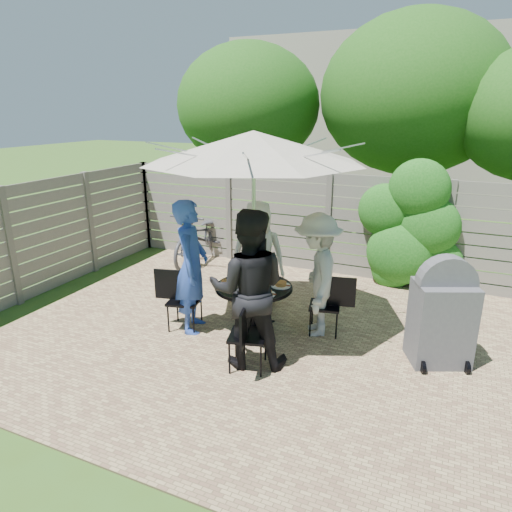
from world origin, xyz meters
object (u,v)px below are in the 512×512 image
at_px(plate_right, 281,285).
at_px(coffee_cup, 262,276).
at_px(person_back, 258,255).
at_px(person_front, 248,290).
at_px(umbrella, 254,147).
at_px(plate_left, 227,283).
at_px(patio_table, 254,300).
at_px(chair_front, 248,349).
at_px(plate_front, 252,294).
at_px(glass_front, 261,288).
at_px(glass_right, 274,278).
at_px(plate_back, 256,274).
at_px(plate_extra, 266,293).
at_px(bbq_grill, 442,316).
at_px(person_left, 192,267).
at_px(person_right, 317,276).
at_px(bicycle, 202,237).
at_px(chair_back, 258,287).
at_px(chair_left, 184,311).
at_px(syrup_jug, 250,279).
at_px(chair_right, 325,316).
at_px(glass_back, 248,274).

xyz_separation_m(plate_right, coffee_cup, (-0.32, 0.12, 0.04)).
height_order(person_back, person_front, person_front).
distance_m(umbrella, plate_left, 1.82).
height_order(patio_table, chair_front, chair_front).
bearing_deg(person_back, umbrella, -90.00).
height_order(plate_left, plate_front, same).
bearing_deg(glass_front, glass_right, 87.05).
bearing_deg(chair_front, plate_left, 25.84).
height_order(person_back, plate_back, person_back).
height_order(plate_back, glass_right, glass_right).
bearing_deg(plate_extra, bbq_grill, 10.38).
bearing_deg(person_left, person_right, -90.00).
xyz_separation_m(glass_right, bicycle, (-2.35, 2.08, -0.22)).
xyz_separation_m(plate_left, bbq_grill, (2.68, 0.28, -0.08)).
bearing_deg(person_left, glass_right, -84.50).
distance_m(chair_back, plate_left, 1.12).
bearing_deg(chair_left, plate_left, 6.58).
bearing_deg(bicycle, plate_right, -42.96).
distance_m(chair_front, plate_left, 1.12).
distance_m(chair_back, plate_back, 0.74).
relative_size(glass_front, bicycle, 0.07).
height_order(person_right, plate_back, person_right).
bearing_deg(person_right, bbq_grill, 65.35).
distance_m(umbrella, coffee_cup, 1.76).
bearing_deg(plate_extra, syrup_jug, 144.48).
bearing_deg(plate_front, chair_right, 40.43).
distance_m(glass_back, bicycle, 2.85).
xyz_separation_m(plate_left, plate_extra, (0.61, -0.10, 0.00)).
xyz_separation_m(person_back, plate_extra, (0.56, -1.00, -0.13)).
bearing_deg(plate_right, bbq_grill, 1.02).
distance_m(chair_right, plate_front, 1.12).
bearing_deg(glass_back, person_front, -64.46).
bearing_deg(glass_right, coffee_cup, 164.25).
distance_m(chair_back, glass_right, 1.02).
height_order(person_back, bbq_grill, person_back).
distance_m(person_left, person_right, 1.66).
xyz_separation_m(person_front, syrup_jug, (-0.36, 0.81, -0.20)).
height_order(person_left, coffee_cup, person_left).
height_order(plate_right, glass_back, glass_back).
relative_size(chair_front, glass_right, 6.22).
bearing_deg(chair_front, plate_back, 5.39).
distance_m(plate_front, syrup_jug, 0.42).
height_order(chair_right, plate_extra, chair_right).
height_order(patio_table, person_front, person_front).
bearing_deg(bbq_grill, bicycle, 131.31).
bearing_deg(patio_table, bicycle, 133.38).
xyz_separation_m(chair_left, person_left, (0.13, 0.04, 0.65)).
bearing_deg(plate_right, plate_front, -114.95).
relative_size(plate_back, plate_front, 1.00).
bearing_deg(glass_back, person_back, 99.63).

